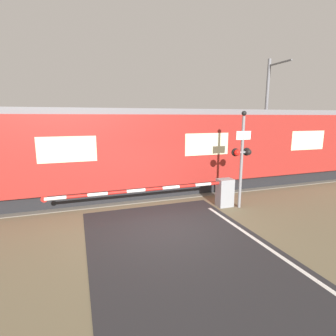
{
  "coord_description": "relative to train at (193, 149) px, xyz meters",
  "views": [
    {
      "loc": [
        -2.49,
        -7.52,
        3.47
      ],
      "look_at": [
        0.73,
        1.68,
        1.57
      ],
      "focal_mm": 28.0,
      "sensor_mm": 36.0,
      "label": 1
    }
  ],
  "objects": [
    {
      "name": "train",
      "position": [
        0.0,
        0.0,
        0.0
      ],
      "size": [
        20.71,
        2.92,
        3.81
      ],
      "color": "black",
      "rests_on": "ground_plane"
    },
    {
      "name": "signal_post",
      "position": [
        0.49,
        -3.34,
        0.15
      ],
      "size": [
        0.79,
        0.26,
        3.69
      ],
      "color": "gray",
      "rests_on": "ground_plane"
    },
    {
      "name": "crossing_barrier",
      "position": [
        -0.67,
        -3.03,
        -1.31
      ],
      "size": [
        6.83,
        0.44,
        1.1
      ],
      "color": "gray",
      "rests_on": "ground_plane"
    },
    {
      "name": "track_bed",
      "position": [
        -2.87,
        0.0,
        -1.93
      ],
      "size": [
        36.0,
        3.2,
        0.13
      ],
      "color": "#666056",
      "rests_on": "ground_plane"
    },
    {
      "name": "ground_plane",
      "position": [
        -2.87,
        -4.11,
        -1.95
      ],
      "size": [
        80.0,
        80.0,
        0.0
      ],
      "primitive_type": "plane",
      "color": "#6B6047"
    },
    {
      "name": "catenary_pole",
      "position": [
        6.17,
        2.34,
        1.69
      ],
      "size": [
        0.2,
        1.9,
        6.98
      ],
      "color": "slate",
      "rests_on": "ground_plane"
    }
  ]
}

